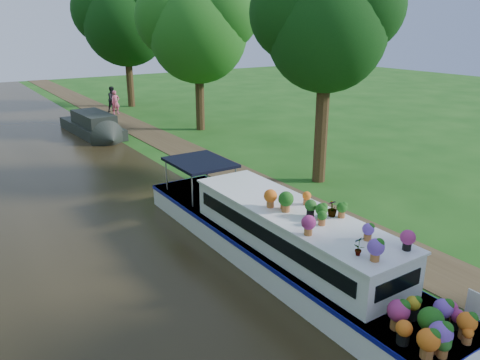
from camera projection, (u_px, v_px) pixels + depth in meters
The scene contains 11 objects.
ground at pixel (295, 223), 16.12m from camera, with size 100.00×100.00×0.00m, color #194D13.
canal_water at pixel (128, 271), 13.00m from camera, with size 10.00×100.00×0.02m, color black.
towpath at pixel (321, 216), 16.74m from camera, with size 2.20×100.00×0.03m, color #41341E.
plant_boat at pixel (292, 245), 12.66m from camera, with size 2.29×13.52×2.31m.
tree_near_overhang at pixel (326, 22), 18.41m from camera, with size 5.52×5.28×8.99m.
tree_near_mid at pixel (197, 25), 28.35m from camera, with size 6.90×6.60×9.40m.
tree_near_far at pixel (125, 16), 36.63m from camera, with size 7.59×7.26×10.30m.
second_boat at pixel (94, 126), 28.65m from camera, with size 2.38×7.24×1.38m.
pedestrian_pink at pixel (116, 102), 35.07m from camera, with size 0.64×0.42×1.76m, color #EE628B.
pedestrian_dark at pixel (113, 99), 36.05m from camera, with size 0.94×0.73×1.93m, color black.
verge_plant at pixel (244, 191), 18.59m from camera, with size 0.37×0.32×0.41m, color #396E21.
Camera 1 is at (-9.70, -11.34, 6.55)m, focal length 35.00 mm.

